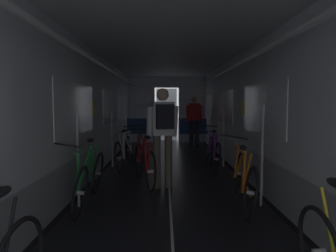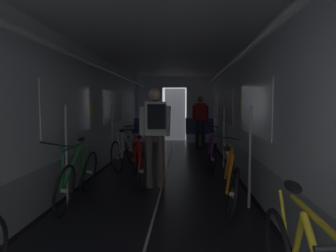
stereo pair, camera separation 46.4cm
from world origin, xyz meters
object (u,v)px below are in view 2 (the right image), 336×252
(bicycle_red_in_aisle, at_px, (138,162))
(person_cyclist_aisle, at_px, (155,128))
(bench_seat_far_left, at_px, (147,129))
(bench_seat_far_right, at_px, (200,129))
(bicycle_green, at_px, (78,177))
(bicycle_orange, at_px, (231,180))
(person_standing_near_bench, at_px, (200,118))
(bicycle_white, at_px, (124,151))
(bicycle_purple, at_px, (212,153))

(bicycle_red_in_aisle, bearing_deg, person_cyclist_aisle, -37.71)
(bench_seat_far_left, distance_m, bicycle_red_in_aisle, 4.85)
(bench_seat_far_right, bearing_deg, bicycle_green, -108.97)
(bench_seat_far_left, xyz_separation_m, bicycle_orange, (1.92, -5.96, -0.19))
(person_standing_near_bench, bearing_deg, bicycle_red_in_aisle, -106.84)
(bicycle_orange, bearing_deg, person_standing_near_bench, 91.24)
(bench_seat_far_right, distance_m, bicycle_white, 4.04)
(bicycle_green, bearing_deg, bench_seat_far_left, 87.77)
(bench_seat_far_left, distance_m, person_standing_near_bench, 1.89)
(person_standing_near_bench, bearing_deg, bench_seat_far_right, 90.41)
(bicycle_red_in_aisle, bearing_deg, bicycle_white, 112.31)
(bicycle_green, relative_size, bicycle_red_in_aisle, 1.03)
(bench_seat_far_left, xyz_separation_m, bicycle_purple, (1.88, -3.72, -0.18))
(person_cyclist_aisle, xyz_separation_m, bicycle_red_in_aisle, (-0.34, 0.26, -0.63))
(bicycle_orange, distance_m, person_standing_near_bench, 5.62)
(bench_seat_far_left, bearing_deg, bicycle_orange, -72.11)
(bench_seat_far_left, height_order, bicycle_green, bicycle_green)
(bench_seat_far_right, height_order, person_cyclist_aisle, person_cyclist_aisle)
(bicycle_green, height_order, bicycle_purple, bicycle_green)
(bicycle_purple, bearing_deg, bench_seat_far_left, 116.79)
(bench_seat_far_right, distance_m, bicycle_orange, 5.96)
(bicycle_purple, bearing_deg, person_cyclist_aisle, -128.22)
(person_cyclist_aisle, xyz_separation_m, person_standing_near_bench, (1.01, 4.71, -0.04))
(bicycle_purple, bearing_deg, bicycle_green, -133.87)
(bench_seat_far_right, xyz_separation_m, bicycle_purple, (0.08, -3.72, -0.18))
(bicycle_orange, bearing_deg, bench_seat_far_left, 107.89)
(person_cyclist_aisle, bearing_deg, bench_seat_far_right, 78.84)
(bicycle_green, distance_m, person_cyclist_aisle, 1.46)
(person_standing_near_bench, bearing_deg, bench_seat_far_left, 168.21)
(bicycle_green, xyz_separation_m, bicycle_red_in_aisle, (0.69, 1.08, 0.00))
(bicycle_orange, bearing_deg, bicycle_red_in_aisle, 142.29)
(bench_seat_far_right, relative_size, bicycle_white, 0.58)
(bench_seat_far_right, bearing_deg, bicycle_red_in_aisle, -105.56)
(bench_seat_far_left, distance_m, bicycle_purple, 4.17)
(bench_seat_far_right, relative_size, bicycle_red_in_aisle, 0.60)
(bench_seat_far_left, height_order, person_cyclist_aisle, person_cyclist_aisle)
(bench_seat_far_left, height_order, bicycle_orange, bicycle_orange)
(bicycle_purple, xyz_separation_m, person_standing_near_bench, (-0.07, 3.34, 0.59))
(bicycle_purple, xyz_separation_m, person_cyclist_aisle, (-1.08, -1.37, 0.63))
(bicycle_white, height_order, bicycle_purple, bicycle_white)
(bench_seat_far_left, relative_size, bicycle_red_in_aisle, 0.60)
(bicycle_orange, bearing_deg, person_cyclist_aisle, 142.29)
(bicycle_green, xyz_separation_m, person_cyclist_aisle, (1.03, 0.82, 0.64))
(person_cyclist_aisle, distance_m, bicycle_red_in_aisle, 0.76)
(bicycle_orange, height_order, bicycle_green, same)
(bicycle_purple, height_order, person_cyclist_aisle, person_cyclist_aisle)
(bicycle_green, height_order, person_cyclist_aisle, person_cyclist_aisle)
(bench_seat_far_left, height_order, bicycle_white, bicycle_white)
(bench_seat_far_right, xyz_separation_m, bicycle_orange, (0.12, -5.96, -0.19))
(person_cyclist_aisle, bearing_deg, bicycle_white, 119.44)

